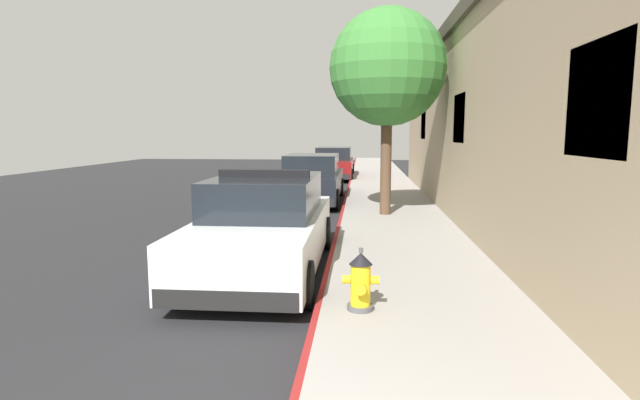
{
  "coord_description": "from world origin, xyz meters",
  "views": [
    {
      "loc": [
        0.48,
        -2.01,
        2.29
      ],
      "look_at": [
        -0.32,
        7.45,
        1.0
      ],
      "focal_mm": 28.12,
      "sensor_mm": 36.0,
      "label": 1
    }
  ],
  "objects": [
    {
      "name": "parked_car_dark_far",
      "position": [
        -0.91,
        22.64,
        0.74
      ],
      "size": [
        1.94,
        4.84,
        1.56
      ],
      "color": "maroon",
      "rests_on": "ground"
    },
    {
      "name": "ground_plane",
      "position": [
        -4.68,
        10.0,
        -0.1
      ],
      "size": [
        27.65,
        60.0,
        0.2
      ],
      "primitive_type": "cube",
      "color": "#232326"
    },
    {
      "name": "parked_car_silver_ahead",
      "position": [
        -1.16,
        14.31,
        0.74
      ],
      "size": [
        1.94,
        4.84,
        1.56
      ],
      "color": "black",
      "rests_on": "ground"
    },
    {
      "name": "police_cruiser",
      "position": [
        -1.11,
        5.99,
        0.74
      ],
      "size": [
        1.94,
        4.84,
        1.68
      ],
      "color": "white",
      "rests_on": "ground"
    },
    {
      "name": "storefront_building",
      "position": [
        5.24,
        9.67,
        2.55
      ],
      "size": [
        5.42,
        24.24,
        5.09
      ],
      "color": "tan",
      "rests_on": "ground"
    },
    {
      "name": "curb_painted_edge",
      "position": [
        -0.04,
        10.0,
        0.08
      ],
      "size": [
        0.08,
        60.0,
        0.17
      ],
      "primitive_type": "cube",
      "color": "maroon",
      "rests_on": "ground"
    },
    {
      "name": "sidewalk_pavement",
      "position": [
        1.32,
        10.0,
        0.08
      ],
      "size": [
        2.65,
        60.0,
        0.17
      ],
      "primitive_type": "cube",
      "color": "gray",
      "rests_on": "ground"
    },
    {
      "name": "street_tree",
      "position": [
        1.09,
        10.98,
        3.88
      ],
      "size": [
        2.94,
        2.94,
        5.2
      ],
      "color": "brown",
      "rests_on": "sidewalk_pavement"
    },
    {
      "name": "fire_hydrant",
      "position": [
        0.48,
        3.8,
        0.52
      ],
      "size": [
        0.44,
        0.4,
        0.76
      ],
      "color": "#4C4C51",
      "rests_on": "sidewalk_pavement"
    }
  ]
}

